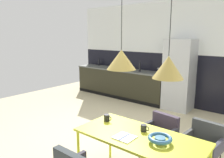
{
  "coord_description": "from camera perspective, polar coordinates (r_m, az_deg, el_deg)",
  "views": [
    {
      "loc": [
        2.54,
        -2.88,
        1.95
      ],
      "look_at": [
        -0.35,
        0.67,
        1.03
      ],
      "focal_mm": 35.12,
      "sensor_mm": 36.0,
      "label": 1
    }
  ],
  "objects": [
    {
      "name": "armchair_by_stool",
      "position": [
        3.6,
        12.51,
        -13.13
      ],
      "size": [
        0.54,
        0.53,
        0.73
      ],
      "rotation": [
        0.0,
        0.0,
        3.01
      ],
      "color": "#38373D",
      "rests_on": "ground"
    },
    {
      "name": "back_wall_splashback_dark",
      "position": [
        6.49,
        15.41,
        0.02
      ],
      "size": [
        6.66,
        0.12,
        1.44
      ],
      "primitive_type": "cube",
      "color": "black",
      "rests_on": "ground"
    },
    {
      "name": "fruit_bowl",
      "position": [
        2.67,
        12.4,
        -14.93
      ],
      "size": [
        0.28,
        0.28,
        0.08
      ],
      "color": "#33607F",
      "rests_on": "dining_table"
    },
    {
      "name": "pendant_lamp_over_table_near",
      "position": [
        2.78,
        2.45,
        5.08
      ],
      "size": [
        0.37,
        0.37,
        1.31
      ],
      "color": "black"
    },
    {
      "name": "back_wall_panel_upper",
      "position": [
        6.38,
        16.11,
        12.81
      ],
      "size": [
        6.66,
        0.12,
        1.44
      ],
      "primitive_type": "cube",
      "color": "silver",
      "rests_on": "back_wall_splashback_dark"
    },
    {
      "name": "mug_tall_blue",
      "position": [
        2.93,
        8.28,
        -12.51
      ],
      "size": [
        0.12,
        0.08,
        0.09
      ],
      "color": "black",
      "rests_on": "dining_table"
    },
    {
      "name": "kitchen_counter",
      "position": [
        7.04,
        2.05,
        -0.96
      ],
      "size": [
        3.18,
        0.63,
        0.9
      ],
      "color": "#29271A",
      "rests_on": "ground"
    },
    {
      "name": "cooking_pot",
      "position": [
        6.25,
        12.6,
        2.11
      ],
      "size": [
        0.22,
        0.22,
        0.18
      ],
      "color": "black",
      "rests_on": "kitchen_counter"
    },
    {
      "name": "pendant_lamp_over_table_far",
      "position": [
        2.46,
        14.43,
        3.0
      ],
      "size": [
        0.34,
        0.34,
        1.35
      ],
      "color": "black"
    },
    {
      "name": "armchair_far_side",
      "position": [
        3.45,
        22.76,
        -14.7
      ],
      "size": [
        0.53,
        0.52,
        0.74
      ],
      "rotation": [
        0.0,
        0.0,
        3.04
      ],
      "color": "#38373D",
      "rests_on": "ground"
    },
    {
      "name": "dining_table",
      "position": [
        2.85,
        7.14,
        -15.25
      ],
      "size": [
        1.59,
        0.76,
        0.73
      ],
      "color": "gold",
      "rests_on": "ground"
    },
    {
      "name": "ground_plane",
      "position": [
        4.3,
        -2.06,
        -15.6
      ],
      "size": [
        8.66,
        8.66,
        0.0
      ],
      "primitive_type": "plane",
      "color": "#C0B48C"
    },
    {
      "name": "open_book",
      "position": [
        2.76,
        3.28,
        -14.89
      ],
      "size": [
        0.24,
        0.23,
        0.02
      ],
      "color": "white",
      "rests_on": "dining_table"
    },
    {
      "name": "bottle_spice_small",
      "position": [
        6.48,
        7.25,
        3.12
      ],
      "size": [
        0.07,
        0.07,
        0.33
      ],
      "color": "black",
      "rests_on": "kitchen_counter"
    },
    {
      "name": "bottle_vinegar_dark",
      "position": [
        7.76,
        -3.43,
        4.33
      ],
      "size": [
        0.06,
        0.06,
        0.27
      ],
      "color": "black",
      "rests_on": "kitchen_counter"
    },
    {
      "name": "mug_dark_espresso",
      "position": [
        3.21,
        -1.32,
        -10.07
      ],
      "size": [
        0.13,
        0.08,
        0.1
      ],
      "color": "black",
      "rests_on": "dining_table"
    },
    {
      "name": "refrigerator_column",
      "position": [
        6.0,
        17.06,
        1.03
      ],
      "size": [
        0.7,
        0.6,
        1.86
      ],
      "primitive_type": "cube",
      "color": "#ADAFB2",
      "rests_on": "ground"
    }
  ]
}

